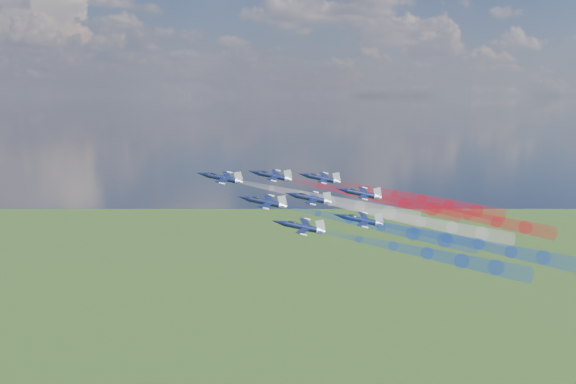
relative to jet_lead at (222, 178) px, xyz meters
name	(u,v)px	position (x,y,z in m)	size (l,w,h in m)	color
jet_lead	(222,178)	(0.00, 0.00, 0.00)	(9.58, 11.97, 3.19)	black
trail_lead	(330,201)	(24.82, -10.42, -5.32)	(3.99, 44.31, 3.99)	white
jet_inner_left	(264,202)	(6.83, -14.28, -4.21)	(9.58, 11.97, 3.19)	black
trail_inner_left	(381,226)	(31.65, -24.70, -9.53)	(3.99, 44.31, 3.99)	blue
jet_inner_right	(272,176)	(14.29, 4.22, -0.48)	(9.58, 11.97, 3.19)	black
trail_inner_right	(376,197)	(39.11, -6.20, -5.80)	(3.99, 44.31, 3.99)	red
jet_outer_left	(301,227)	(11.05, -27.77, -7.74)	(9.58, 11.97, 3.19)	black
trail_outer_left	(427,253)	(35.87, -38.19, -13.06)	(3.99, 44.31, 3.99)	blue
jet_center_third	(310,198)	(19.65, -10.09, -4.55)	(9.58, 11.97, 3.19)	black
trail_center_third	(422,221)	(44.47, -20.52, -9.87)	(3.99, 44.31, 3.99)	white
jet_outer_right	(321,178)	(28.57, 5.73, -1.87)	(9.58, 11.97, 3.19)	black
trail_outer_right	(422,199)	(53.39, -4.69, -7.19)	(3.99, 44.31, 3.99)	red
jet_rear_left	(361,220)	(27.37, -22.65, -8.13)	(9.58, 11.97, 3.19)	black
trail_rear_left	(479,245)	(52.19, -33.07, -13.45)	(3.99, 44.31, 3.99)	blue
jet_rear_right	(361,194)	(34.64, -6.81, -4.57)	(9.58, 11.97, 3.19)	black
trail_rear_right	(468,216)	(59.46, -17.23, -9.89)	(3.99, 44.31, 3.99)	red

